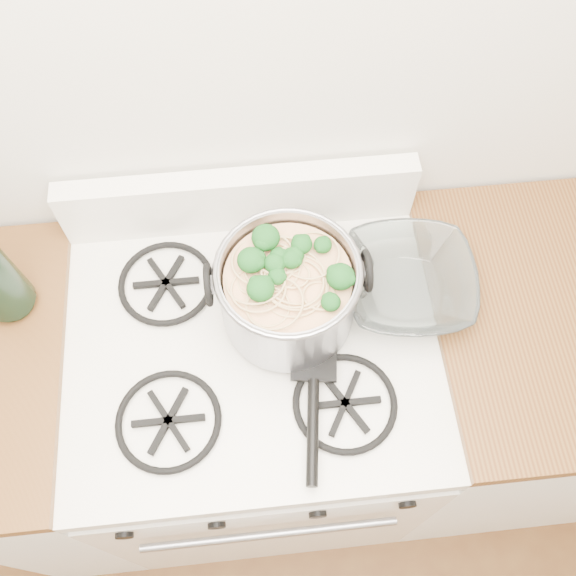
# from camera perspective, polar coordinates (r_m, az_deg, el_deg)

# --- Properties ---
(gas_range) EXTENTS (0.76, 0.66, 0.92)m
(gas_range) POSITION_cam_1_polar(r_m,az_deg,el_deg) (1.75, -2.47, -10.90)
(gas_range) COLOR white
(gas_range) RESTS_ON ground
(counter_left) EXTENTS (0.25, 0.65, 0.92)m
(counter_left) POSITION_cam_1_polar(r_m,az_deg,el_deg) (1.81, -19.01, -11.57)
(counter_left) COLOR silver
(counter_left) RESTS_ON ground
(stock_pot) EXTENTS (0.31, 0.28, 0.19)m
(stock_pot) POSITION_cam_1_polar(r_m,az_deg,el_deg) (1.24, 0.00, -0.36)
(stock_pot) COLOR gray
(stock_pot) RESTS_ON gas_range
(spatula) EXTENTS (0.33, 0.35, 0.02)m
(spatula) POSITION_cam_1_polar(r_m,az_deg,el_deg) (1.27, 2.33, -5.84)
(spatula) COLOR black
(spatula) RESTS_ON gas_range
(glass_bowl) EXTENTS (0.12, 0.12, 0.03)m
(glass_bowl) POSITION_cam_1_polar(r_m,az_deg,el_deg) (1.35, 10.50, 0.16)
(glass_bowl) COLOR white
(glass_bowl) RESTS_ON gas_range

